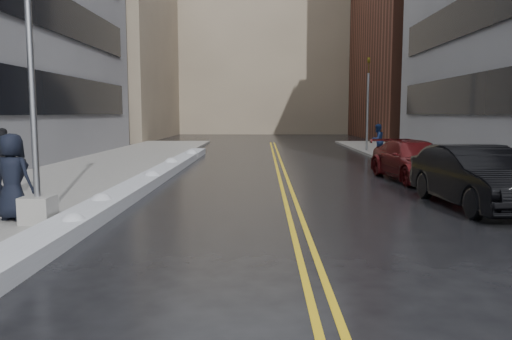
{
  "coord_description": "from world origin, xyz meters",
  "views": [
    {
      "loc": [
        1.69,
        -8.81,
        2.58
      ],
      "look_at": [
        1.53,
        2.38,
        1.3
      ],
      "focal_mm": 35.0,
      "sensor_mm": 36.0,
      "label": 1
    }
  ],
  "objects_px": {
    "lamppost": "(33,115)",
    "pedestrian_d": "(4,163)",
    "pedestrian_c": "(13,177)",
    "pedestrian_east": "(377,140)",
    "car_black": "(476,177)",
    "traffic_signal": "(368,100)",
    "car_maroon": "(414,161)",
    "fire_hydrant": "(456,167)"
  },
  "relations": [
    {
      "from": "lamppost",
      "to": "pedestrian_d",
      "type": "relative_size",
      "value": 3.78
    },
    {
      "from": "pedestrian_c",
      "to": "pedestrian_d",
      "type": "height_order",
      "value": "pedestrian_d"
    },
    {
      "from": "lamppost",
      "to": "pedestrian_east",
      "type": "bearing_deg",
      "value": 57.38
    },
    {
      "from": "pedestrian_east",
      "to": "car_black",
      "type": "height_order",
      "value": "pedestrian_east"
    },
    {
      "from": "traffic_signal",
      "to": "pedestrian_d",
      "type": "height_order",
      "value": "traffic_signal"
    },
    {
      "from": "pedestrian_d",
      "to": "car_black",
      "type": "relative_size",
      "value": 0.39
    },
    {
      "from": "car_black",
      "to": "car_maroon",
      "type": "relative_size",
      "value": 0.98
    },
    {
      "from": "fire_hydrant",
      "to": "pedestrian_c",
      "type": "height_order",
      "value": "pedestrian_c"
    },
    {
      "from": "traffic_signal",
      "to": "car_black",
      "type": "bearing_deg",
      "value": -92.97
    },
    {
      "from": "pedestrian_east",
      "to": "pedestrian_c",
      "type": "bearing_deg",
      "value": 16.11
    },
    {
      "from": "pedestrian_d",
      "to": "car_maroon",
      "type": "bearing_deg",
      "value": -173.56
    },
    {
      "from": "car_black",
      "to": "pedestrian_east",
      "type": "bearing_deg",
      "value": 82.65
    },
    {
      "from": "pedestrian_d",
      "to": "car_black",
      "type": "height_order",
      "value": "pedestrian_d"
    },
    {
      "from": "fire_hydrant",
      "to": "car_maroon",
      "type": "distance_m",
      "value": 1.56
    },
    {
      "from": "lamppost",
      "to": "pedestrian_c",
      "type": "height_order",
      "value": "lamppost"
    },
    {
      "from": "lamppost",
      "to": "car_black",
      "type": "xyz_separation_m",
      "value": [
        10.8,
        2.71,
        -1.68
      ]
    },
    {
      "from": "pedestrian_c",
      "to": "pedestrian_east",
      "type": "height_order",
      "value": "pedestrian_c"
    },
    {
      "from": "car_black",
      "to": "car_maroon",
      "type": "distance_m",
      "value": 5.66
    },
    {
      "from": "lamppost",
      "to": "pedestrian_c",
      "type": "bearing_deg",
      "value": 156.38
    },
    {
      "from": "fire_hydrant",
      "to": "car_maroon",
      "type": "xyz_separation_m",
      "value": [
        -1.5,
        0.37,
        0.22
      ]
    },
    {
      "from": "pedestrian_east",
      "to": "pedestrian_d",
      "type": "bearing_deg",
      "value": 7.62
    },
    {
      "from": "fire_hydrant",
      "to": "pedestrian_c",
      "type": "distance_m",
      "value": 15.11
    },
    {
      "from": "pedestrian_east",
      "to": "car_maroon",
      "type": "bearing_deg",
      "value": 45.88
    },
    {
      "from": "traffic_signal",
      "to": "pedestrian_east",
      "type": "distance_m",
      "value": 4.51
    },
    {
      "from": "lamppost",
      "to": "traffic_signal",
      "type": "bearing_deg",
      "value": 61.79
    },
    {
      "from": "lamppost",
      "to": "pedestrian_east",
      "type": "height_order",
      "value": "lamppost"
    },
    {
      "from": "lamppost",
      "to": "car_maroon",
      "type": "height_order",
      "value": "lamppost"
    },
    {
      "from": "traffic_signal",
      "to": "pedestrian_c",
      "type": "height_order",
      "value": "traffic_signal"
    },
    {
      "from": "pedestrian_c",
      "to": "lamppost",
      "type": "bearing_deg",
      "value": 171.68
    },
    {
      "from": "fire_hydrant",
      "to": "car_maroon",
      "type": "relative_size",
      "value": 0.14
    },
    {
      "from": "pedestrian_d",
      "to": "pedestrian_east",
      "type": "height_order",
      "value": "pedestrian_d"
    },
    {
      "from": "fire_hydrant",
      "to": "traffic_signal",
      "type": "xyz_separation_m",
      "value": [
        -0.5,
        14.0,
        2.85
      ]
    },
    {
      "from": "lamppost",
      "to": "traffic_signal",
      "type": "height_order",
      "value": "lamppost"
    },
    {
      "from": "pedestrian_d",
      "to": "pedestrian_east",
      "type": "relative_size",
      "value": 1.12
    },
    {
      "from": "pedestrian_c",
      "to": "car_black",
      "type": "distance_m",
      "value": 11.74
    },
    {
      "from": "car_black",
      "to": "car_maroon",
      "type": "xyz_separation_m",
      "value": [
        0.0,
        5.66,
        -0.09
      ]
    },
    {
      "from": "pedestrian_c",
      "to": "fire_hydrant",
      "type": "bearing_deg",
      "value": -134.02
    },
    {
      "from": "fire_hydrant",
      "to": "traffic_signal",
      "type": "bearing_deg",
      "value": 92.05
    },
    {
      "from": "pedestrian_east",
      "to": "car_maroon",
      "type": "distance_m",
      "value": 9.83
    },
    {
      "from": "fire_hydrant",
      "to": "pedestrian_c",
      "type": "relative_size",
      "value": 0.37
    },
    {
      "from": "fire_hydrant",
      "to": "pedestrian_d",
      "type": "xyz_separation_m",
      "value": [
        -14.67,
        -4.82,
        0.61
      ]
    },
    {
      "from": "lamppost",
      "to": "pedestrian_c",
      "type": "xyz_separation_m",
      "value": [
        -0.69,
        0.3,
        -1.39
      ]
    }
  ]
}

